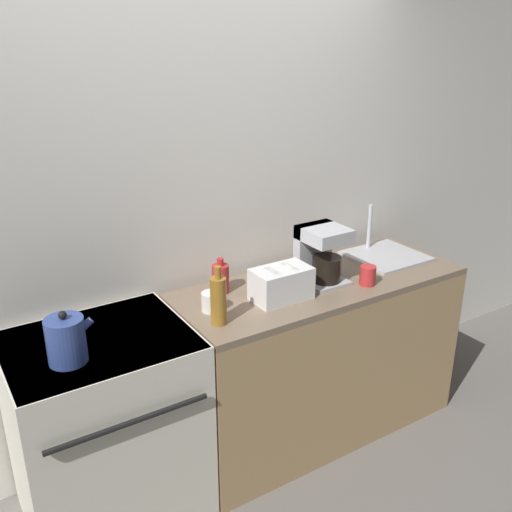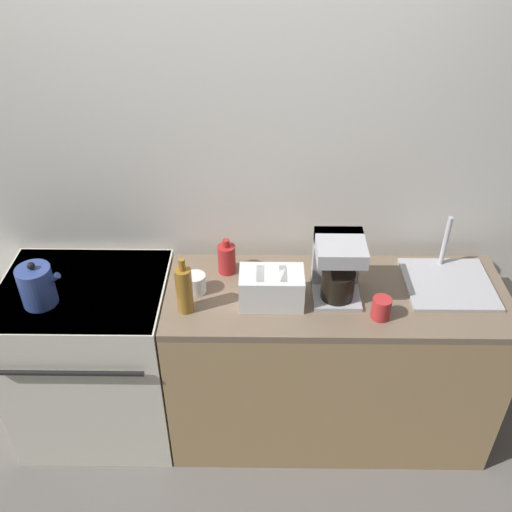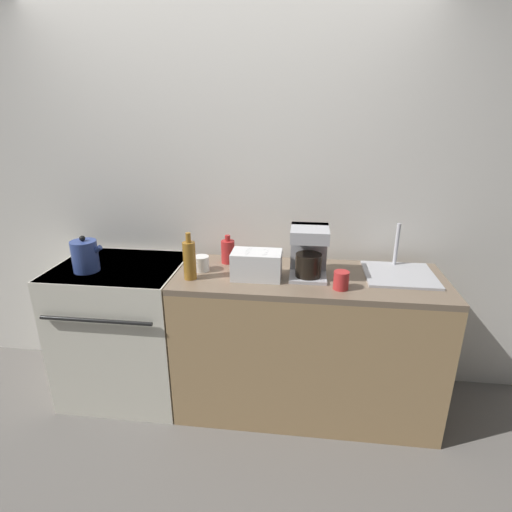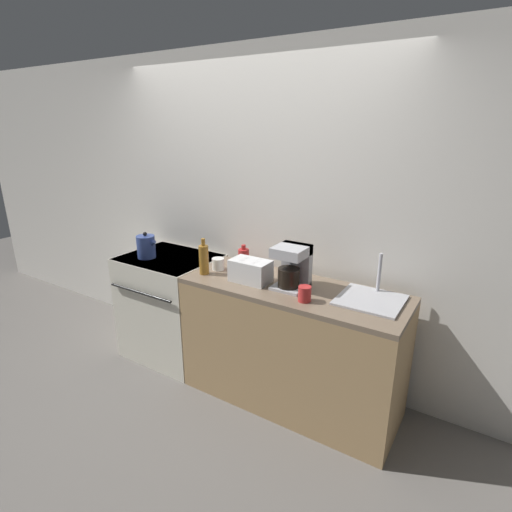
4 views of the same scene
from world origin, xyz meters
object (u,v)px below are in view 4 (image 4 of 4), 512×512
kettle (146,247)px  toaster (251,271)px  stove (172,305)px  bottle_amber (204,259)px  coffee_maker (292,265)px  cup_red (305,294)px  cup_white (218,264)px  bottle_red (244,258)px

kettle → toaster: kettle is taller
stove → toaster: (0.90, -0.09, 0.54)m
toaster → bottle_amber: 0.39m
kettle → coffee_maker: 1.35m
bottle_amber → cup_red: bearing=-2.6°
kettle → cup_white: size_ratio=2.35×
bottle_red → kettle: bearing=-163.5°
stove → kettle: 0.58m
coffee_maker → cup_white: 0.66m
kettle → bottle_amber: size_ratio=0.81×
bottle_red → cup_white: (-0.14, -0.16, -0.03)m
kettle → toaster: bearing=1.0°
coffee_maker → cup_red: bearing=-43.6°
coffee_maker → cup_white: coffee_maker is taller
toaster → cup_white: bearing=168.3°
toaster → bottle_amber: bottle_amber is taller
coffee_maker → bottle_amber: coffee_maker is taller
stove → cup_white: cup_white is taller
stove → kettle: kettle is taller
bottle_red → bottle_amber: bottle_amber is taller
stove → toaster: bearing=-5.6°
bottle_red → toaster: bearing=-46.9°
toaster → cup_red: bearing=-11.6°
kettle → bottle_amber: (0.66, -0.04, 0.02)m
bottle_amber → cup_white: size_ratio=2.90×
cup_red → bottle_red: bearing=154.8°
stove → cup_red: 1.48m
bottle_amber → cup_red: 0.87m
bottle_amber → cup_white: bearing=75.9°
coffee_maker → bottle_amber: (-0.68, -0.13, -0.04)m
toaster → coffee_maker: 0.32m
toaster → bottle_red: (-0.21, 0.23, -0.00)m
toaster → cup_red: 0.49m
cup_white → stove: bearing=178.3°
stove → cup_red: (1.38, -0.19, 0.51)m
stove → cup_white: size_ratio=9.71×
stove → cup_white: 0.74m
stove → coffee_maker: bearing=-0.7°
coffee_maker → bottle_red: (-0.51, 0.16, -0.08)m
toaster → bottle_amber: size_ratio=1.03×
bottle_red → cup_white: bearing=-131.1°
stove → toaster: toaster is taller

